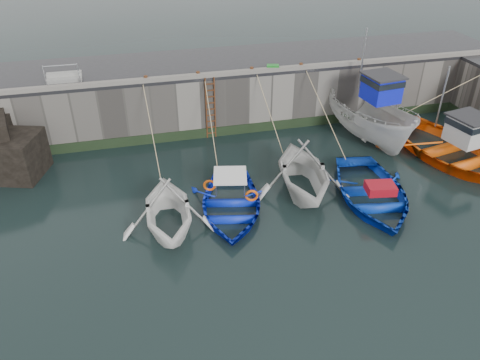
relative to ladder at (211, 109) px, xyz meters
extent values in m
plane|color=black|center=(2.00, -9.91, -1.59)|extent=(120.00, 120.00, 0.00)
cube|color=slate|center=(2.00, 2.59, -0.09)|extent=(30.00, 5.00, 3.00)
cube|color=black|center=(2.00, 2.59, 1.49)|extent=(30.00, 5.00, 0.16)
cube|color=slate|center=(2.00, 0.24, 1.67)|extent=(30.00, 0.30, 0.20)
cube|color=black|center=(2.00, 0.05, -1.34)|extent=(30.00, 0.08, 0.50)
cube|color=black|center=(-9.20, -1.51, -0.64)|extent=(2.96, 2.83, 1.90)
cone|color=#2D591E|center=(-9.50, -1.71, 0.09)|extent=(0.44, 0.44, 0.45)
cylinder|color=#3F1E0F|center=(-0.22, 0.01, 0.01)|extent=(0.07, 0.07, 3.20)
cylinder|color=#3F1E0F|center=(0.22, 0.01, 0.01)|extent=(0.07, 0.07, 3.20)
cube|color=#3F1E0F|center=(0.00, -0.01, -1.34)|extent=(0.44, 0.06, 0.05)
cube|color=#3F1E0F|center=(0.00, -0.01, -1.01)|extent=(0.44, 0.06, 0.05)
cube|color=#3F1E0F|center=(0.00, -0.01, -0.68)|extent=(0.44, 0.06, 0.05)
cube|color=#3F1E0F|center=(0.00, -0.01, -0.35)|extent=(0.44, 0.06, 0.05)
cube|color=#3F1E0F|center=(0.00, -0.01, -0.02)|extent=(0.44, 0.06, 0.05)
cube|color=#3F1E0F|center=(0.00, -0.01, 0.31)|extent=(0.44, 0.06, 0.05)
cube|color=#3F1E0F|center=(0.00, -0.01, 0.64)|extent=(0.44, 0.06, 0.05)
cube|color=#3F1E0F|center=(0.00, -0.01, 0.97)|extent=(0.44, 0.06, 0.05)
cube|color=#3F1E0F|center=(0.00, -0.01, 1.30)|extent=(0.44, 0.06, 0.05)
imported|color=white|center=(-3.02, -7.06, -1.59)|extent=(3.95, 4.54, 2.32)
imported|color=#0D28CF|center=(-0.50, -6.54, -1.59)|extent=(4.60, 5.69, 1.04)
imported|color=silver|center=(2.73, -5.90, -1.59)|extent=(4.80, 5.38, 2.59)
imported|color=#0C38B9|center=(5.31, -7.17, -1.59)|extent=(4.95, 6.27, 1.17)
imported|color=silver|center=(7.79, -1.88, -0.64)|extent=(3.31, 6.99, 2.60)
cube|color=#0D18CF|center=(7.86, -2.48, 1.26)|extent=(1.57, 1.65, 1.20)
cube|color=black|center=(7.86, -2.48, 1.61)|extent=(1.63, 1.72, 0.28)
cube|color=#262628|center=(7.86, -2.48, 1.90)|extent=(1.79, 1.88, 0.08)
cylinder|color=#A5A8AD|center=(7.65, -0.69, 2.16)|extent=(0.08, 0.08, 3.00)
imported|color=#F65D0C|center=(10.61, -4.90, -1.20)|extent=(6.38, 7.98, 1.48)
cube|color=silver|center=(10.73, -5.48, 0.13)|extent=(1.67, 1.74, 1.20)
cube|color=black|center=(10.73, -5.48, 0.48)|extent=(1.74, 1.82, 0.28)
cube|color=#262628|center=(10.73, -5.48, 0.77)|extent=(1.90, 1.98, 0.08)
cylinder|color=#A5A8AD|center=(10.37, -3.72, 1.03)|extent=(0.08, 0.08, 3.00)
cube|color=#16791D|center=(3.32, 0.39, 1.71)|extent=(0.68, 0.51, 0.28)
cylinder|color=#A5A8AD|center=(-7.50, 0.69, 2.07)|extent=(0.05, 0.05, 1.00)
cylinder|color=#A5A8AD|center=(-6.00, 0.69, 2.07)|extent=(0.05, 0.05, 1.00)
cylinder|color=#A5A8AD|center=(-6.75, 0.69, 2.53)|extent=(1.50, 0.05, 0.05)
cube|color=gray|center=(-6.75, 1.19, 1.66)|extent=(1.60, 0.35, 0.18)
cube|color=gray|center=(-6.75, 1.54, 1.84)|extent=(1.60, 0.35, 0.18)
cylinder|color=#3F1E0F|center=(-3.00, 0.34, 1.71)|extent=(0.18, 0.18, 0.28)
cylinder|color=#3F1E0F|center=(-0.50, 0.34, 1.71)|extent=(0.18, 0.18, 0.28)
cylinder|color=#3F1E0F|center=(2.20, 0.34, 1.71)|extent=(0.18, 0.18, 0.28)
cylinder|color=#3F1E0F|center=(4.80, 0.34, 1.71)|extent=(0.18, 0.18, 0.28)
cylinder|color=#3F1E0F|center=(8.00, 0.34, 1.71)|extent=(0.18, 0.18, 0.28)
camera|label=1|loc=(-3.83, -21.42, 9.38)|focal=35.00mm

